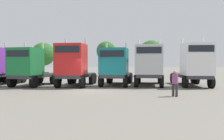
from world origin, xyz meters
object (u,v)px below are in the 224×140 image
Objects in this scene: semi_truck_green at (30,67)px; semi_truck_silver at (149,65)px; semi_truck_white at (194,65)px; semi_truck_red at (73,65)px; visitor_with_camera at (175,81)px; semi_truck_teal at (115,67)px.

semi_truck_silver reaches higher than semi_truck_green.
semi_truck_silver is at bearing -95.81° from semi_truck_white.
semi_truck_red is 0.92× the size of semi_truck_silver.
semi_truck_green is at bearing -88.59° from semi_truck_white.
semi_truck_green is at bearing -61.99° from visitor_with_camera.
visitor_with_camera is (-3.47, -5.95, -1.00)m from semi_truck_white.
visitor_with_camera is at bearing -26.80° from semi_truck_white.
semi_truck_red is (4.04, -0.36, 0.16)m from semi_truck_green.
semi_truck_green is 0.94× the size of semi_truck_silver.
semi_truck_silver is (3.13, -0.22, 0.12)m from semi_truck_teal.
semi_truck_white is at bearing 98.00° from semi_truck_red.
semi_truck_silver is (10.97, 0.12, 0.12)m from semi_truck_green.
semi_truck_red is 6.95m from semi_truck_silver.
semi_truck_teal is at bearing -94.37° from visitor_with_camera.
semi_truck_green is 4.06m from semi_truck_red.
semi_truck_silver is 4.05m from semi_truck_white.
visitor_with_camera is at bearing 38.87° from semi_truck_teal.
semi_truck_teal is 0.98× the size of semi_truck_silver.
semi_truck_teal is 7.18m from semi_truck_white.
visitor_with_camera is (0.53, -6.60, -0.96)m from semi_truck_silver.
semi_truck_white reaches higher than semi_truck_green.
semi_truck_red reaches higher than visitor_with_camera.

